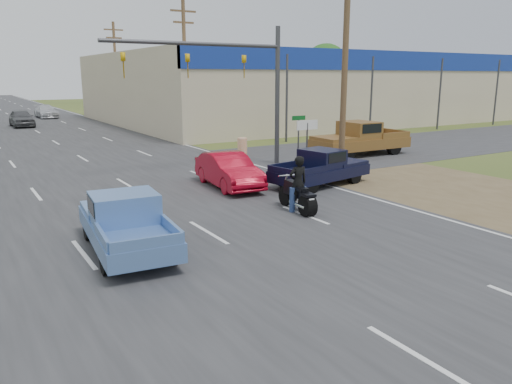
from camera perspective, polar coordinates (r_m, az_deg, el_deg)
ground at (r=9.09m, az=18.54°, el=-17.77°), size 200.00×200.00×0.00m
main_road at (r=45.49m, az=-23.69°, el=6.31°), size 15.00×180.00×0.02m
cross_road at (r=24.09m, az=-16.06°, el=1.74°), size 120.00×10.00×0.02m
dirt_verge at (r=23.16m, az=17.33°, el=1.20°), size 8.00×18.00×0.01m
big_box_store at (r=58.86m, az=9.13°, el=11.78°), size 50.00×28.10×6.60m
utility_pole_1 at (r=23.77m, az=10.15°, el=14.77°), size 2.00×0.28×10.00m
utility_pole_2 at (r=39.13m, az=-8.13°, el=14.13°), size 2.00×0.28×10.00m
utility_pole_3 at (r=56.08m, az=-15.72°, el=13.46°), size 2.00×0.28×10.00m
tree_3 at (r=96.68m, az=7.98°, el=14.01°), size 8.40×8.40×10.40m
tree_5 at (r=106.20m, az=-11.95°, el=13.60°), size 7.98×7.98×9.88m
barrel_0 at (r=22.39m, az=8.47°, el=2.55°), size 0.56×0.56×1.00m
barrel_1 at (r=29.52m, az=-1.58°, el=5.24°), size 0.56×0.56×1.00m
lane_sign at (r=23.85m, az=5.86°, el=6.67°), size 1.20×0.08×2.52m
street_name_sign at (r=25.44m, az=4.87°, el=6.43°), size 0.80×0.08×2.61m
signal_mast at (r=24.92m, az=-2.78°, el=13.69°), size 9.12×0.40×7.00m
red_convertible at (r=20.79m, az=-3.15°, el=2.45°), size 1.91×4.45×1.42m
motorcycle at (r=17.07m, az=4.90°, el=-0.62°), size 0.71×2.30×1.16m
rider at (r=17.03m, az=4.82°, el=0.75°), size 0.71×0.51×1.84m
blue_pickup at (r=13.72m, az=-14.74°, el=-3.27°), size 2.26×4.88×1.57m
navy_pickup at (r=21.39m, az=7.55°, el=2.84°), size 4.88×2.60×1.54m
brown_pickup at (r=29.87m, az=11.63°, el=6.03°), size 5.99×2.38×1.98m
distant_car_grey at (r=50.67m, az=-25.23°, el=7.64°), size 1.90×4.59×1.55m
distant_car_silver at (r=60.31m, az=-22.86°, el=8.46°), size 2.10×4.82×1.38m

